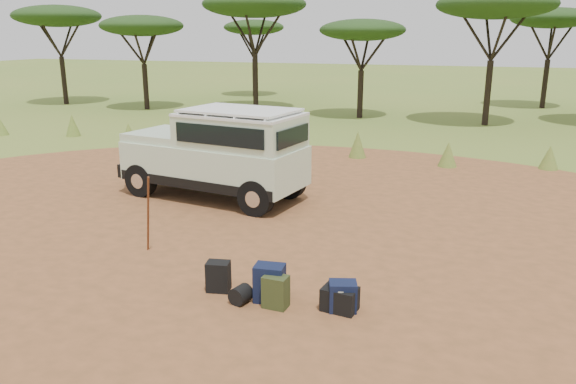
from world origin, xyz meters
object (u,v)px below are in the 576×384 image
(walking_staff, at_px, (148,215))
(duffel_navy, at_px, (343,296))
(backpack_navy, at_px, (270,283))
(safari_vehicle, at_px, (219,155))
(backpack_olive, at_px, (276,292))
(backpack_black, at_px, (218,277))
(hard_case, at_px, (340,299))

(walking_staff, bearing_deg, duffel_navy, -59.48)
(duffel_navy, bearing_deg, backpack_navy, 166.11)
(duffel_navy, bearing_deg, walking_staff, 148.41)
(safari_vehicle, height_order, backpack_olive, safari_vehicle)
(safari_vehicle, xyz_separation_m, backpack_navy, (3.31, -4.98, -0.82))
(backpack_black, xyz_separation_m, hard_case, (2.04, 0.00, -0.07))
(backpack_black, height_order, hard_case, backpack_black)
(backpack_black, distance_m, hard_case, 2.04)
(backpack_black, xyz_separation_m, backpack_olive, (1.09, -0.23, 0.01))
(walking_staff, height_order, hard_case, walking_staff)
(walking_staff, bearing_deg, hard_case, -59.81)
(duffel_navy, bearing_deg, backpack_black, 162.69)
(duffel_navy, xyz_separation_m, hard_case, (-0.04, -0.01, -0.05))
(safari_vehicle, height_order, duffel_navy, safari_vehicle)
(safari_vehicle, relative_size, hard_case, 9.59)
(safari_vehicle, height_order, hard_case, safari_vehicle)
(backpack_olive, relative_size, duffel_navy, 1.11)
(backpack_navy, height_order, duffel_navy, backpack_navy)
(backpack_black, xyz_separation_m, backpack_navy, (0.92, -0.06, 0.05))
(backpack_black, relative_size, hard_case, 0.97)
(backpack_olive, distance_m, hard_case, 0.98)
(safari_vehicle, relative_size, backpack_black, 9.87)
(safari_vehicle, xyz_separation_m, backpack_olive, (3.47, -5.14, -0.86))
(backpack_olive, distance_m, duffel_navy, 1.02)
(safari_vehicle, bearing_deg, backpack_navy, -47.77)
(safari_vehicle, relative_size, backpack_navy, 8.25)
(walking_staff, xyz_separation_m, backpack_olive, (3.02, -1.23, -0.54))
(safari_vehicle, bearing_deg, hard_case, -39.36)
(backpack_black, relative_size, backpack_olive, 0.98)
(backpack_black, distance_m, duffel_navy, 2.08)
(walking_staff, xyz_separation_m, backpack_navy, (2.86, -1.06, -0.49))
(backpack_black, bearing_deg, duffel_navy, -11.26)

